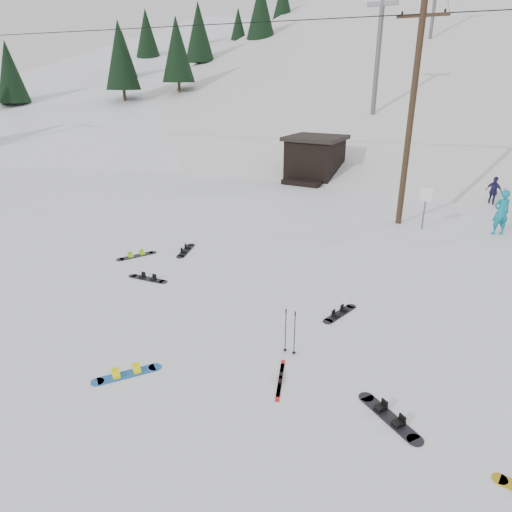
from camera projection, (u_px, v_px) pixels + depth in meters
The scene contains 19 objects.
ground at pixel (163, 372), 10.22m from camera, with size 200.00×200.00×0.00m, color white.
ski_slope at pixel (445, 227), 59.33m from camera, with size 60.00×75.00×45.00m, color silver.
ridge_left at pixel (189, 198), 69.58m from camera, with size 34.00×85.00×38.00m, color white.
treeline_left at pixel (160, 129), 58.15m from camera, with size 20.00×64.00×10.00m, color black, non-canonical shape.
treeline_crest at pixel (482, 115), 80.15m from camera, with size 50.00×6.00×10.00m, color black, non-canonical shape.
utility_pole at pixel (411, 116), 18.99m from camera, with size 2.00×0.26×9.00m.
trail_sign at pixel (425, 201), 19.39m from camera, with size 0.50×0.09×1.85m.
lift_hut at pixel (314, 158), 29.02m from camera, with size 3.40×4.10×2.75m.
lift_tower_near at pixel (378, 53), 33.56m from camera, with size 2.20×0.36×8.00m.
hero_snowboard at pixel (127, 374), 10.12m from camera, with size 1.02×1.31×0.11m.
hero_skis at pixel (280, 379), 9.95m from camera, with size 0.61×1.41×0.08m.
ski_poles at pixel (290, 332), 10.71m from camera, with size 0.32×0.08×1.16m.
board_scatter_a at pixel (148, 278), 14.92m from camera, with size 1.47×0.39×0.10m.
board_scatter_b at pixel (186, 250), 17.34m from camera, with size 0.72×1.52×0.11m.
board_scatter_c at pixel (137, 256), 16.84m from camera, with size 0.83×1.42×0.11m.
board_scatter_d at pixel (389, 417), 8.84m from camera, with size 1.44×1.05×0.12m.
board_scatter_f at pixel (340, 313), 12.72m from camera, with size 0.56×1.42×0.10m.
skier_teal at pixel (501, 212), 18.90m from camera, with size 0.69×0.45×1.90m, color #0E7A8F.
skier_navy at pixel (494, 191), 23.26m from camera, with size 0.87×0.36×1.49m, color #1D1B45.
Camera 1 is at (6.00, -6.46, 6.17)m, focal length 32.00 mm.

